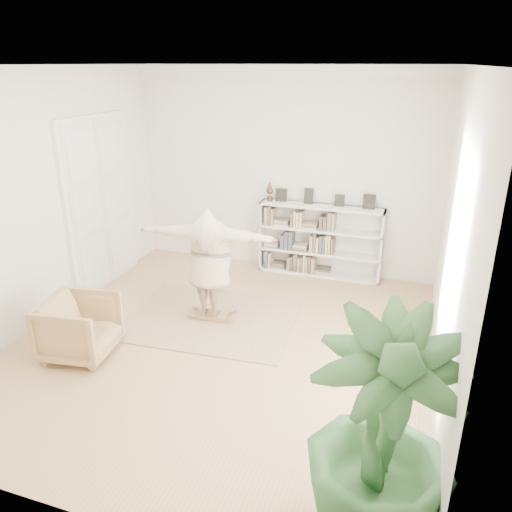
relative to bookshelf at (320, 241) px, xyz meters
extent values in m
plane|color=#9F8452|center=(-0.74, -2.82, -0.64)|extent=(6.00, 6.00, 0.00)
plane|color=silver|center=(-0.74, 0.18, 1.16)|extent=(5.50, 0.00, 5.50)
plane|color=silver|center=(-0.74, -5.82, 1.16)|extent=(5.50, 0.00, 5.50)
plane|color=silver|center=(-3.49, -2.82, 1.16)|extent=(0.00, 6.00, 6.00)
plane|color=silver|center=(2.01, -2.82, 1.16)|extent=(0.00, 6.00, 6.00)
plane|color=white|center=(-0.74, -2.82, 2.96)|extent=(6.00, 6.00, 0.00)
cube|color=white|center=(-0.74, 0.12, 2.87)|extent=(5.50, 0.12, 0.18)
cube|color=white|center=(-3.45, -1.52, 0.76)|extent=(0.08, 1.78, 2.92)
cube|color=silver|center=(-3.43, -1.92, 0.76)|extent=(0.06, 0.78, 2.80)
cube|color=silver|center=(-3.43, -1.12, 0.76)|extent=(0.06, 0.78, 2.80)
cube|color=silver|center=(-1.07, -0.01, 0.01)|extent=(0.04, 0.35, 1.30)
cube|color=silver|center=(1.09, -0.01, 0.01)|extent=(0.04, 0.35, 1.30)
cube|color=silver|center=(0.01, 0.14, 0.01)|extent=(2.20, 0.04, 1.30)
cube|color=silver|center=(0.01, -0.01, -0.62)|extent=(2.20, 0.35, 0.04)
cube|color=silver|center=(0.01, -0.01, -0.21)|extent=(2.20, 0.35, 0.04)
cube|color=silver|center=(0.01, -0.01, 0.22)|extent=(2.20, 0.35, 0.04)
cube|color=silver|center=(0.01, -0.01, 0.64)|extent=(2.20, 0.35, 0.04)
cube|color=black|center=(-0.74, 0.04, 0.78)|extent=(0.18, 0.07, 0.24)
cube|color=black|center=(-0.24, 0.04, 0.78)|extent=(0.18, 0.07, 0.24)
cube|color=black|center=(0.31, 0.04, 0.78)|extent=(0.18, 0.07, 0.24)
cube|color=black|center=(0.81, 0.04, 0.78)|extent=(0.18, 0.07, 0.24)
imported|color=tan|center=(-2.39, -3.67, -0.23)|extent=(0.99, 0.97, 0.80)
cube|color=tan|center=(-1.17, -2.21, -0.63)|extent=(2.63, 2.16, 0.02)
cube|color=olive|center=(-1.17, -2.21, -0.56)|extent=(0.50, 0.32, 0.03)
cube|color=olive|center=(-1.17, -2.21, -0.60)|extent=(0.33, 0.07, 0.04)
cube|color=olive|center=(-1.17, -2.21, -0.60)|extent=(0.33, 0.07, 0.04)
cube|color=olive|center=(-1.17, -2.21, -0.56)|extent=(0.19, 0.06, 0.10)
cube|color=olive|center=(-1.17, -2.21, -0.56)|extent=(0.19, 0.06, 0.10)
imported|color=#BEA68E|center=(-1.17, -2.21, 0.31)|extent=(2.07, 0.69, 1.65)
imported|color=#2B562B|center=(1.55, -5.24, 0.37)|extent=(1.15, 1.15, 2.01)
camera|label=1|loc=(1.63, -8.34, 2.99)|focal=35.00mm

